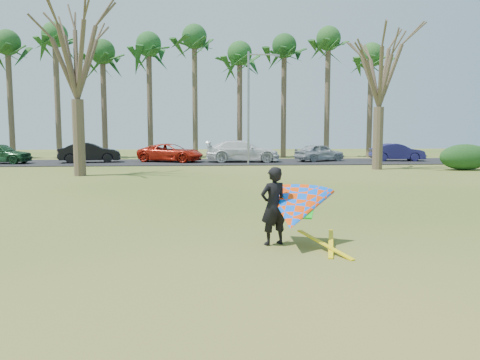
{
  "coord_description": "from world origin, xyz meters",
  "views": [
    {
      "loc": [
        -0.94,
        -11.4,
        2.55
      ],
      "look_at": [
        0.0,
        2.0,
        1.1
      ],
      "focal_mm": 35.0,
      "sensor_mm": 36.0,
      "label": 1
    }
  ],
  "objects": [
    {
      "name": "palm_3",
      "position": [
        -10.0,
        31.0,
        9.17
      ],
      "size": [
        4.84,
        4.84,
        10.84
      ],
      "color": "#48382B",
      "rests_on": "ground"
    },
    {
      "name": "car_4",
      "position": [
        7.93,
        25.09,
        0.75
      ],
      "size": [
        4.39,
        3.17,
        1.39
      ],
      "primitive_type": "imported",
      "rotation": [
        0.0,
        0.0,
        1.99
      ],
      "color": "#9BA2A8",
      "rests_on": "parking_strip"
    },
    {
      "name": "car_5",
      "position": [
        14.22,
        25.02,
        0.75
      ],
      "size": [
        4.32,
        1.87,
        1.38
      ],
      "primitive_type": "imported",
      "rotation": [
        0.0,
        0.0,
        1.47
      ],
      "color": "#1D1B51",
      "rests_on": "parking_strip"
    },
    {
      "name": "car_2",
      "position": [
        -3.76,
        25.19,
        0.76
      ],
      "size": [
        5.54,
        3.94,
        1.4
      ],
      "primitive_type": "imported",
      "rotation": [
        0.0,
        0.0,
        1.21
      ],
      "color": "#B21E0E",
      "rests_on": "parking_strip"
    },
    {
      "name": "palm_2",
      "position": [
        -14.0,
        31.0,
        10.52
      ],
      "size": [
        4.84,
        4.84,
        12.24
      ],
      "color": "#493A2B",
      "rests_on": "ground"
    },
    {
      "name": "bare_tree_right",
      "position": [
        10.0,
        18.0,
        6.57
      ],
      "size": [
        6.27,
        6.27,
        9.21
      ],
      "color": "brown",
      "rests_on": "ground"
    },
    {
      "name": "palm_6",
      "position": [
        2.0,
        31.0,
        9.17
      ],
      "size": [
        4.84,
        4.84,
        10.84
      ],
      "color": "brown",
      "rests_on": "ground"
    },
    {
      "name": "car_1",
      "position": [
        -9.87,
        24.86,
        0.81
      ],
      "size": [
        4.75,
        2.42,
        1.49
      ],
      "primitive_type": "imported",
      "rotation": [
        0.0,
        0.0,
        1.76
      ],
      "color": "black",
      "rests_on": "parking_strip"
    },
    {
      "name": "ground",
      "position": [
        0.0,
        0.0,
        0.0
      ],
      "size": [
        100.0,
        100.0,
        0.0
      ],
      "primitive_type": "plane",
      "color": "#244F11",
      "rests_on": "ground"
    },
    {
      "name": "palm_4",
      "position": [
        -6.0,
        31.0,
        9.85
      ],
      "size": [
        4.84,
        4.84,
        11.54
      ],
      "color": "#453829",
      "rests_on": "ground"
    },
    {
      "name": "palm_1",
      "position": [
        -18.0,
        31.0,
        9.85
      ],
      "size": [
        4.84,
        4.84,
        11.54
      ],
      "color": "#4D3F2E",
      "rests_on": "ground"
    },
    {
      "name": "kite_flyer",
      "position": [
        0.91,
        -1.5,
        0.85
      ],
      "size": [
        2.13,
        2.39,
        2.02
      ],
      "color": "black",
      "rests_on": "ground"
    },
    {
      "name": "palm_8",
      "position": [
        10.0,
        31.0,
        10.52
      ],
      "size": [
        4.84,
        4.84,
        12.24
      ],
      "color": "brown",
      "rests_on": "ground"
    },
    {
      "name": "streetlight",
      "position": [
        2.16,
        22.0,
        4.46
      ],
      "size": [
        2.28,
        0.18,
        8.0
      ],
      "color": "gray",
      "rests_on": "ground"
    },
    {
      "name": "bare_tree_left",
      "position": [
        -8.0,
        15.0,
        6.92
      ],
      "size": [
        6.6,
        6.6,
        9.7
      ],
      "color": "brown",
      "rests_on": "ground"
    },
    {
      "name": "palm_9",
      "position": [
        14.0,
        31.0,
        9.17
      ],
      "size": [
        4.84,
        4.84,
        10.84
      ],
      "color": "brown",
      "rests_on": "ground"
    },
    {
      "name": "hedge_near",
      "position": [
        15.33,
        17.04,
        0.82
      ],
      "size": [
        3.29,
        1.49,
        1.65
      ],
      "primitive_type": "ellipsoid",
      "color": "#153A15",
      "rests_on": "ground"
    },
    {
      "name": "palm_5",
      "position": [
        -2.0,
        31.0,
        10.52
      ],
      "size": [
        4.84,
        4.84,
        12.24
      ],
      "color": "brown",
      "rests_on": "ground"
    },
    {
      "name": "palm_7",
      "position": [
        6.0,
        31.0,
        9.85
      ],
      "size": [
        4.84,
        4.84,
        11.54
      ],
      "color": "#4B3A2D",
      "rests_on": "ground"
    },
    {
      "name": "parking_strip",
      "position": [
        0.0,
        25.0,
        0.03
      ],
      "size": [
        46.0,
        7.0,
        0.06
      ],
      "primitive_type": "cube",
      "color": "black",
      "rests_on": "ground"
    },
    {
      "name": "car_3",
      "position": [
        1.79,
        24.65,
        0.89
      ],
      "size": [
        5.79,
        2.53,
        1.66
      ],
      "primitive_type": "imported",
      "rotation": [
        0.0,
        0.0,
        1.53
      ],
      "color": "white",
      "rests_on": "parking_strip"
    }
  ]
}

